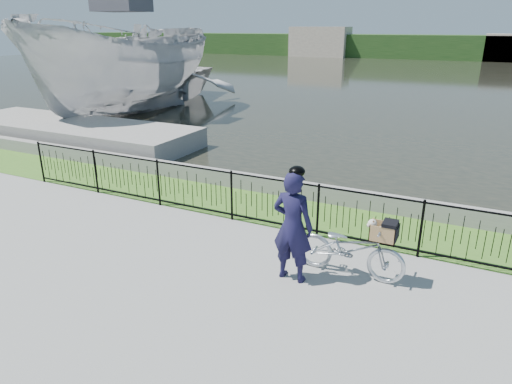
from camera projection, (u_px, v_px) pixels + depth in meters
The scene contains 13 objects.
ground at pixel (237, 260), 8.50m from camera, with size 120.00×120.00×0.00m, color gray.
grass_strip at pixel (290, 212), 10.70m from camera, with size 60.00×2.00×0.01m, color #437223.
water at pixel (434, 81), 36.33m from camera, with size 120.00×120.00×0.00m, color #27271E.
quay_wall at pixel (305, 191), 11.47m from camera, with size 60.00×0.30×0.40m, color gray.
fence at pixel (273, 203), 9.66m from camera, with size 14.00×0.06×1.15m, color black, non-canonical shape.
far_treeline at pixel (459, 47), 58.59m from camera, with size 120.00×6.00×3.00m, color #25451A.
far_building_left at pixel (320, 42), 64.18m from camera, with size 8.00×4.00×4.00m, color #AC9E8A.
far_building_right at pixel (512, 48), 54.81m from camera, with size 6.00×3.00×3.20m, color #AC9E8A.
dock at pixel (73, 132), 17.16m from camera, with size 10.00×3.00×0.70m, color gray.
bicycle_rig at pixel (351, 248), 7.84m from camera, with size 1.91×0.66×1.14m.
cyclist at pixel (293, 226), 7.55m from camera, with size 0.73×0.50×2.01m.
boat_near at pixel (127, 68), 20.59m from camera, with size 4.70×11.72×6.28m.
boat_far at pixel (130, 81), 24.77m from camera, with size 9.85×13.11×2.58m.
Camera 1 is at (3.64, -6.63, 4.10)m, focal length 32.00 mm.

